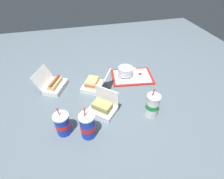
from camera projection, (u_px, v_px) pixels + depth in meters
ground_plane at (114, 96)px, 1.41m from camera, size 3.20×3.20×0.00m
food_tray at (132, 77)px, 1.61m from camera, size 0.40×0.31×0.01m
cake_container at (125, 72)px, 1.60m from camera, size 0.14×0.14×0.08m
ketchup_cup at (140, 75)px, 1.60m from camera, size 0.04×0.04×0.02m
napkin_stack at (131, 71)px, 1.67m from camera, size 0.12×0.12×0.00m
plastic_fork at (142, 81)px, 1.55m from camera, size 0.10×0.06×0.00m
clamshell_sandwich_back at (103, 108)px, 1.26m from camera, size 0.23×0.23×0.17m
clamshell_sandwich_right at (93, 84)px, 1.46m from camera, size 0.27×0.26×0.17m
clamshell_hotdog_left at (54, 85)px, 1.47m from camera, size 0.27×0.28×0.16m
soda_cup_back at (63, 124)px, 1.10m from camera, size 0.10×0.10×0.22m
soda_cup_front at (88, 126)px, 1.08m from camera, size 0.10×0.10×0.24m
soda_cup_corner at (152, 105)px, 1.21m from camera, size 0.10×0.10×0.24m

